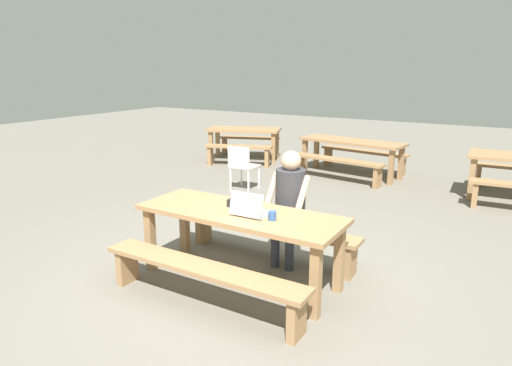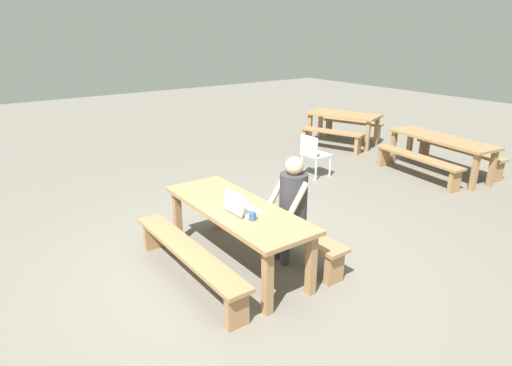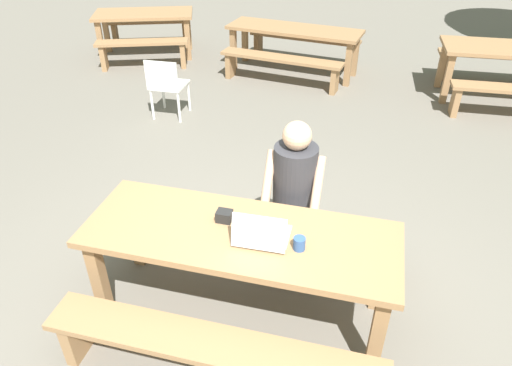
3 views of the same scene
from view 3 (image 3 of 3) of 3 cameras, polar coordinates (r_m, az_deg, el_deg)
The scene contains 18 objects.
ground_plane at distance 3.76m, azimuth -1.73°, elevation -14.99°, with size 30.00×30.00×0.00m, color slate.
picnic_table_front at distance 3.29m, azimuth -1.92°, elevation -7.40°, with size 2.17×0.78×0.77m.
bench_near at distance 3.11m, azimuth -5.37°, elevation -19.70°, with size 2.16×0.30×0.42m.
bench_far at distance 3.99m, azimuth 0.79°, elevation -4.98°, with size 2.16×0.30×0.42m.
laptop at distance 3.12m, azimuth 0.67°, elevation -6.11°, with size 0.36×0.31×0.25m.
small_pouch at distance 3.30m, azimuth -3.86°, elevation -4.01°, with size 0.11×0.09×0.08m.
coffee_mug at distance 3.08m, azimuth 5.26°, elevation -7.31°, with size 0.08×0.08×0.09m.
person_seated at distance 3.67m, azimuth 4.61°, elevation -0.50°, with size 0.45×0.43×1.31m.
plastic_chair at distance 6.45m, azimuth -10.75°, elevation 11.53°, with size 0.45×0.45×0.83m.
picnic_table_mid at distance 7.72m, azimuth 28.00°, elevation 13.51°, with size 1.77×0.92×0.77m.
bench_mid_south at distance 7.18m, azimuth 28.52°, elevation 9.27°, with size 1.57×0.38×0.45m.
bench_mid_north at distance 8.46m, azimuth 26.40°, elevation 13.14°, with size 1.57×0.38×0.45m.
picnic_table_rear at distance 8.95m, azimuth -13.41°, elevation 18.71°, with size 1.86×1.34×0.77m.
bench_rear_south at distance 8.40m, azimuth -13.58°, elevation 15.58°, with size 1.53×0.81×0.47m.
bench_rear_north at distance 9.66m, azimuth -12.78°, elevation 17.99°, with size 1.53×0.81×0.47m.
picnic_table_distant at distance 7.95m, azimuth 4.63°, elevation 17.47°, with size 2.22×0.98×0.73m.
bench_distant_south at distance 7.50m, azimuth 3.04°, elevation 14.26°, with size 1.95×0.57×0.44m.
bench_distant_north at distance 8.56m, azimuth 5.87°, elevation 16.62°, with size 1.95×0.57×0.44m.
Camera 3 is at (0.73, -2.38, 2.82)m, focal length 33.01 mm.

